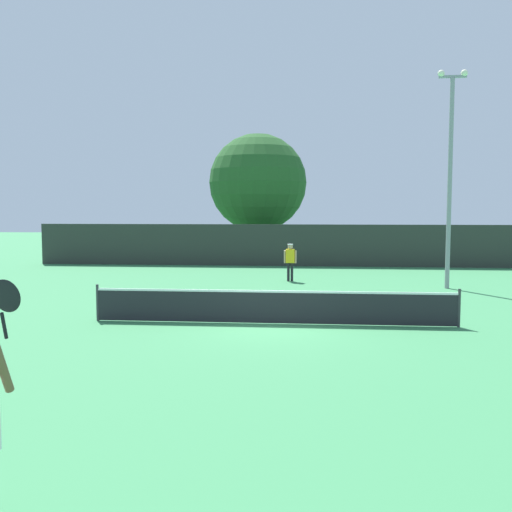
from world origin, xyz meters
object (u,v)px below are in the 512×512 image
at_px(light_pole, 450,166).
at_px(large_tree, 258,183).
at_px(player_receiving, 290,258).
at_px(parked_car_near, 389,246).
at_px(tennis_ball, 296,316).

xyz_separation_m(light_pole, large_tree, (-9.05, 13.88, -0.00)).
xyz_separation_m(player_receiving, light_pole, (6.51, -1.68, 3.94)).
relative_size(player_receiving, light_pole, 0.19).
distance_m(large_tree, parked_car_near, 9.66).
relative_size(large_tree, parked_car_near, 1.86).
distance_m(player_receiving, parked_car_near, 14.24).
distance_m(player_receiving, tennis_ball, 8.69).
distance_m(player_receiving, large_tree, 13.07).
bearing_deg(player_receiving, large_tree, -78.23).
bearing_deg(parked_car_near, player_receiving, -122.87).
height_order(player_receiving, large_tree, large_tree).
height_order(tennis_ball, light_pole, light_pole).
bearing_deg(tennis_ball, light_pole, 48.85).
bearing_deg(light_pole, parked_car_near, 91.50).
height_order(player_receiving, light_pole, light_pole).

